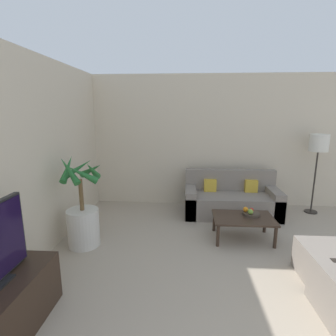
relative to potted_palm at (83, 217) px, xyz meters
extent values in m
cube|color=beige|center=(3.07, 1.96, 0.90)|extent=(8.57, 0.06, 2.70)
cylinder|color=beige|center=(0.00, 0.00, -0.17)|extent=(0.46, 0.46, 0.56)
cylinder|color=brown|center=(0.00, 0.00, 0.34)|extent=(0.06, 0.06, 0.46)
cone|color=#23662D|center=(0.19, 0.00, 0.70)|extent=(0.10, 0.43, 0.35)
cone|color=#23662D|center=(0.10, 0.18, 0.67)|extent=(0.45, 0.32, 0.29)
cone|color=#23662D|center=(-0.10, 0.17, 0.69)|extent=(0.44, 0.31, 0.32)
cone|color=#23662D|center=(-0.17, 0.00, 0.73)|extent=(0.10, 0.41, 0.38)
cone|color=#23662D|center=(-0.08, -0.15, 0.73)|extent=(0.40, 0.29, 0.39)
cone|color=#23662D|center=(0.10, -0.17, 0.70)|extent=(0.43, 0.31, 0.33)
cube|color=gray|center=(2.39, 1.33, -0.24)|extent=(1.77, 0.78, 0.41)
cube|color=gray|center=(2.39, 1.64, 0.18)|extent=(1.77, 0.16, 0.42)
cube|color=gray|center=(1.60, 1.33, -0.18)|extent=(0.20, 0.78, 0.53)
cube|color=gray|center=(3.17, 1.33, -0.18)|extent=(0.20, 0.78, 0.53)
cube|color=gold|center=(1.99, 1.52, 0.09)|extent=(0.24, 0.12, 0.24)
cube|color=gold|center=(2.79, 1.52, 0.09)|extent=(0.24, 0.12, 0.24)
cylinder|color=#2D2823|center=(4.00, 1.56, -0.44)|extent=(0.24, 0.24, 0.03)
cylinder|color=#2D2823|center=(4.00, 1.56, 0.18)|extent=(0.03, 0.03, 1.20)
cylinder|color=silver|center=(4.00, 1.56, 0.94)|extent=(0.34, 0.34, 0.32)
cylinder|color=#38281E|center=(1.99, 0.09, -0.28)|extent=(0.05, 0.05, 0.33)
cylinder|color=#38281E|center=(2.82, 0.09, -0.28)|extent=(0.05, 0.05, 0.33)
cylinder|color=#38281E|center=(1.99, 0.61, -0.28)|extent=(0.05, 0.05, 0.33)
cylinder|color=#38281E|center=(2.82, 0.61, -0.28)|extent=(0.05, 0.05, 0.33)
cube|color=#38281E|center=(2.40, 0.35, -0.10)|extent=(0.92, 0.61, 0.03)
cylinder|color=#42382D|center=(2.54, 0.43, -0.06)|extent=(0.26, 0.26, 0.04)
sphere|color=red|center=(2.55, 0.46, -0.01)|extent=(0.07, 0.07, 0.07)
sphere|color=olive|center=(2.51, 0.37, 0.00)|extent=(0.08, 0.08, 0.08)
sphere|color=orange|center=(2.46, 0.47, 0.00)|extent=(0.08, 0.08, 0.08)
cube|color=gray|center=(2.90, -1.30, -0.20)|extent=(0.16, 0.78, 0.50)
cube|color=gray|center=(3.22, -0.58, -0.24)|extent=(0.65, 0.52, 0.41)
camera|label=1|loc=(1.49, -3.52, 1.52)|focal=28.00mm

